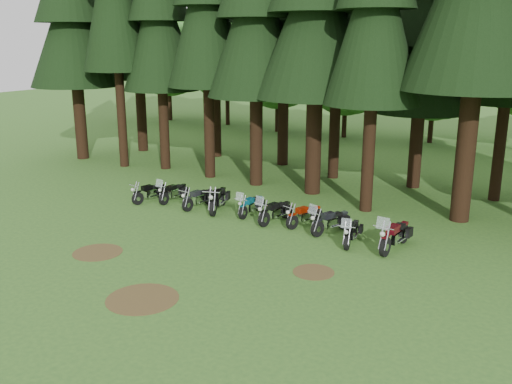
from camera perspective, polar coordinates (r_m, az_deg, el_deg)
ground at (r=21.11m, az=-5.94°, el=-5.90°), size 120.00×120.00×0.00m
pine_front_0 at (r=37.68m, az=-18.08°, el=17.80°), size 5.49×5.49×16.17m
pine_back_1 at (r=36.77m, az=-4.22°, el=18.60°), size 4.52×4.52×16.22m
pine_back_4 at (r=29.89m, az=16.57°, el=15.97°), size 4.94×4.94×13.78m
decid_0 at (r=53.25m, az=-8.66°, el=13.36°), size 8.00×7.78×10.00m
decid_1 at (r=49.96m, az=-2.74°, el=13.31°), size 7.91×7.69×9.88m
decid_2 at (r=46.25m, az=2.40°, el=12.06°), size 6.72×6.53×8.40m
decid_3 at (r=44.11m, az=9.24°, el=11.14°), size 6.12×5.95×7.65m
decid_4 at (r=43.28m, az=17.69°, el=10.36°), size 5.93×5.76×7.41m
dirt_patch_0 at (r=21.65m, az=-15.56°, el=-5.83°), size 1.80×1.80×0.01m
dirt_patch_1 at (r=19.31m, az=5.78°, el=-7.96°), size 1.40×1.40×0.01m
dirt_patch_2 at (r=17.72m, az=-11.29°, el=-10.43°), size 2.20×2.20×0.01m
motorcycle_0 at (r=27.45m, az=-10.54°, el=-0.11°), size 0.54×2.00×0.82m
motorcycle_1 at (r=27.30m, az=-8.26°, el=-0.07°), size 0.38×2.03×1.28m
motorcycle_2 at (r=26.16m, az=-5.75°, el=-0.68°), size 0.37×2.05×0.83m
motorcycle_3 at (r=25.67m, az=-3.82°, el=-0.77°), size 0.98×2.31×0.98m
motorcycle_4 at (r=24.97m, az=-0.50°, el=-1.40°), size 0.37×1.99×1.26m
motorcycle_5 at (r=23.99m, az=1.93°, el=-2.02°), size 0.60×2.18×1.37m
motorcycle_6 at (r=23.68m, az=4.89°, el=-2.40°), size 0.75×1.96×0.82m
motorcycle_7 at (r=22.93m, az=7.47°, el=-2.98°), size 0.97×2.14×1.37m
motorcycle_8 at (r=21.86m, az=9.53°, el=-4.05°), size 0.60×2.06×1.30m
motorcycle_9 at (r=21.57m, az=13.69°, el=-4.32°), size 0.54×2.47×1.55m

